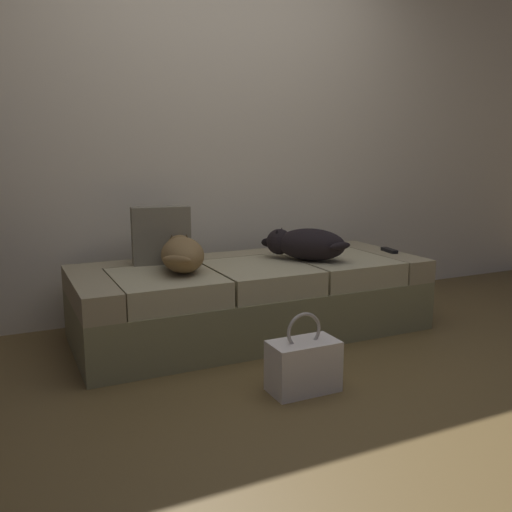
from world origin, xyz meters
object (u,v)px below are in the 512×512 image
(tv_remote, at_px, (389,250))
(handbag, at_px, (303,365))
(dog_dark, at_px, (305,244))
(couch, at_px, (252,298))
(throw_pillow, at_px, (161,235))
(dog_tan, at_px, (182,253))

(tv_remote, height_order, handbag, tv_remote)
(dog_dark, bearing_deg, tv_remote, -0.66)
(couch, bearing_deg, throw_pillow, 156.04)
(dog_tan, xyz_separation_m, tv_remote, (1.42, -0.04, -0.09))
(dog_dark, xyz_separation_m, throw_pillow, (-0.83, 0.28, 0.07))
(throw_pillow, bearing_deg, handbag, -71.71)
(dog_tan, bearing_deg, throw_pillow, 101.38)
(dog_tan, xyz_separation_m, dog_dark, (0.78, -0.04, 0.00))
(dog_tan, height_order, handbag, dog_tan)
(dog_dark, relative_size, tv_remote, 3.33)
(tv_remote, distance_m, throw_pillow, 1.51)
(couch, relative_size, tv_remote, 14.02)
(dog_dark, bearing_deg, couch, 170.02)
(handbag, bearing_deg, tv_remote, 35.39)
(dog_tan, bearing_deg, dog_dark, -2.59)
(throw_pillow, relative_size, handbag, 0.90)
(dog_dark, relative_size, handbag, 1.32)
(dog_tan, height_order, tv_remote, dog_tan)
(couch, height_order, tv_remote, tv_remote)
(couch, xyz_separation_m, dog_dark, (0.33, -0.06, 0.32))
(dog_tan, distance_m, dog_dark, 0.78)
(dog_dark, bearing_deg, dog_tan, 177.41)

